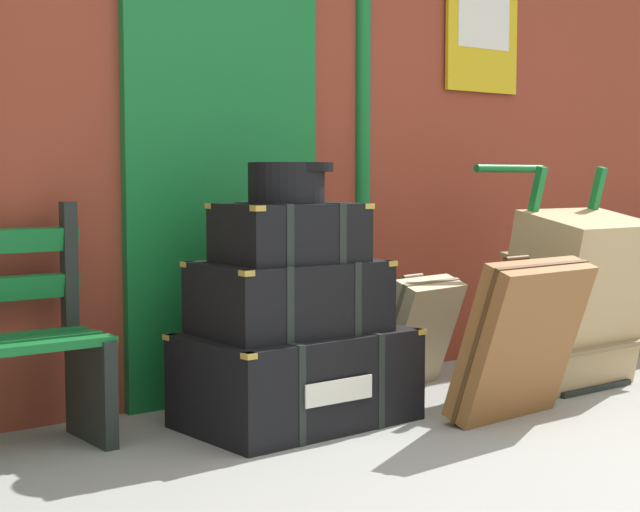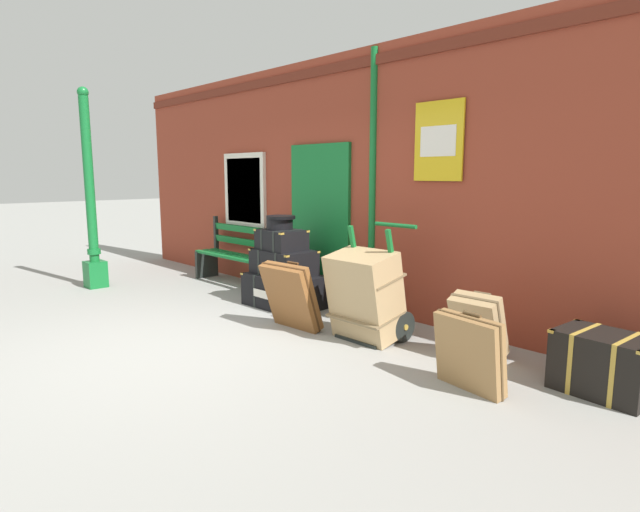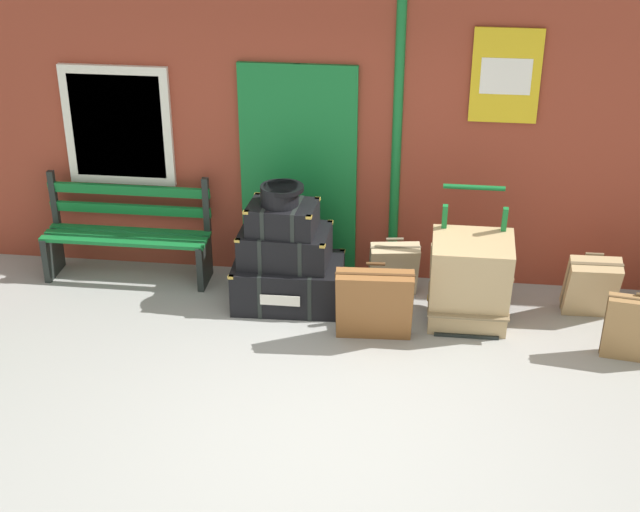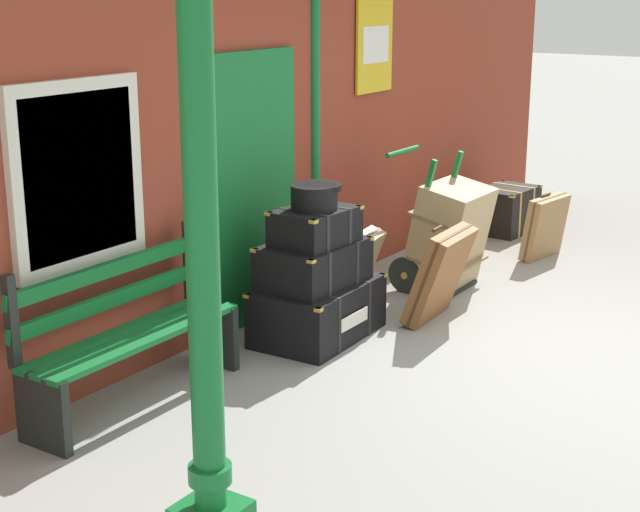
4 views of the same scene
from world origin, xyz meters
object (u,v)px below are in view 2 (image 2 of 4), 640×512
steamer_trunk_base (284,290)px  suitcase_oxblood (291,296)px  suitcase_brown (469,353)px  corner_trunk (604,364)px  lamp_post (91,214)px  suitcase_charcoal (478,326)px  porters_trolley (376,311)px  platform_bench (235,255)px  suitcase_slate (350,293)px  steamer_trunk_middle (284,262)px  large_brown_trunk (365,295)px  steamer_trunk_top (281,240)px  round_hatbox (280,222)px

steamer_trunk_base → suitcase_oxblood: bearing=-35.6°
suitcase_brown → corner_trunk: 1.04m
suitcase_oxblood → corner_trunk: suitcase_oxblood is taller
lamp_post → suitcase_charcoal: lamp_post is taller
lamp_post → porters_trolley: lamp_post is taller
platform_bench → suitcase_slate: 2.59m
steamer_trunk_middle → suitcase_charcoal: bearing=0.9°
corner_trunk → lamp_post: bearing=-167.9°
porters_trolley → suitcase_brown: (1.40, -0.52, 0.04)m
large_brown_trunk → suitcase_oxblood: 0.87m
steamer_trunk_base → suitcase_charcoal: bearing=1.3°
steamer_trunk_top → large_brown_trunk: steamer_trunk_top is taller
lamp_post → suitcase_charcoal: bearing=14.1°
platform_bench → corner_trunk: size_ratio=2.20×
suitcase_oxblood → suitcase_brown: bearing=-0.8°
steamer_trunk_top → corner_trunk: (3.83, 0.09, -0.63)m
round_hatbox → porters_trolley: (1.69, -0.09, -0.83)m
lamp_post → steamer_trunk_top: size_ratio=4.62×
round_hatbox → large_brown_trunk: size_ratio=0.41×
steamer_trunk_top → suitcase_charcoal: 2.82m
porters_trolley → suitcase_oxblood: bearing=-148.4°
platform_bench → suitcase_slate: bearing=-2.9°
platform_bench → suitcase_brown: (4.66, -0.98, -0.14)m
steamer_trunk_top → porters_trolley: size_ratio=0.54×
porters_trolley → corner_trunk: 2.16m
lamp_post → suitcase_charcoal: 5.82m
steamer_trunk_middle → suitcase_oxblood: size_ratio=1.09×
lamp_post → suitcase_brown: 6.00m
steamer_trunk_base → steamer_trunk_top: bearing=-173.4°
suitcase_charcoal → suitcase_brown: suitcase_brown is taller
lamp_post → suitcase_brown: (5.90, 0.72, -0.81)m
platform_bench → suitcase_slate: (2.58, -0.13, -0.15)m
steamer_trunk_middle → corner_trunk: 3.83m
steamer_trunk_middle → round_hatbox: round_hatbox is taller
suitcase_charcoal → suitcase_brown: size_ratio=1.00×
porters_trolley → corner_trunk: bearing=5.0°
platform_bench → steamer_trunk_middle: size_ratio=1.94×
lamp_post → suitcase_brown: size_ratio=4.64×
suitcase_oxblood → suitcase_charcoal: bearing=19.1°
round_hatbox → platform_bench: bearing=166.8°
steamer_trunk_top → large_brown_trunk: 1.74m
suitcase_charcoal → corner_trunk: bearing=1.5°
suitcase_charcoal → suitcase_slate: 1.78m
large_brown_trunk → suitcase_slate: large_brown_trunk is taller
round_hatbox → corner_trunk: 3.94m
lamp_post → large_brown_trunk: size_ratio=3.11×
suitcase_slate → suitcase_brown: suitcase_brown is taller
platform_bench → steamer_trunk_base: size_ratio=1.55×
porters_trolley → suitcase_slate: size_ratio=1.97×
large_brown_trunk → steamer_trunk_middle: bearing=169.9°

